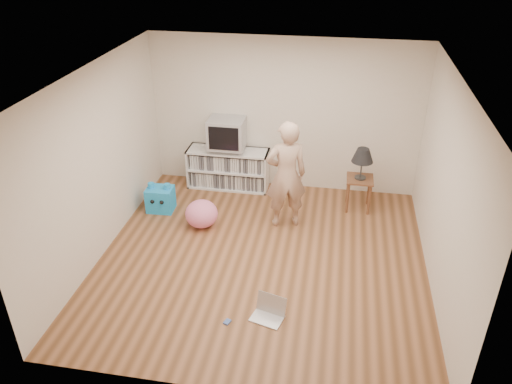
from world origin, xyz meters
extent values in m
plane|color=brown|center=(0.00, 0.00, 0.00)|extent=(4.50, 4.50, 0.00)
cube|color=silver|center=(0.00, 2.25, 1.30)|extent=(4.50, 0.02, 2.60)
cube|color=silver|center=(0.00, -2.25, 1.30)|extent=(4.50, 0.02, 2.60)
cube|color=silver|center=(-2.25, 0.00, 1.30)|extent=(0.02, 4.50, 2.60)
cube|color=silver|center=(2.25, 0.00, 1.30)|extent=(0.02, 4.50, 2.60)
cube|color=white|center=(0.00, 0.00, 2.60)|extent=(4.50, 4.50, 0.01)
cube|color=white|center=(-0.93, 2.23, 0.35)|extent=(1.40, 0.03, 0.70)
cube|color=white|center=(-1.62, 2.02, 0.35)|extent=(0.03, 0.45, 0.70)
cube|color=white|center=(-0.25, 2.02, 0.35)|extent=(0.03, 0.45, 0.70)
cube|color=white|center=(-0.93, 2.02, 0.01)|extent=(1.40, 0.45, 0.03)
cube|color=white|center=(-0.93, 2.02, 0.35)|extent=(1.34, 0.45, 0.03)
cube|color=white|center=(-0.93, 2.02, 0.68)|extent=(1.40, 0.45, 0.03)
cube|color=silver|center=(-0.93, 2.02, 0.35)|extent=(1.26, 0.36, 0.64)
cube|color=gray|center=(-0.93, 2.02, 0.73)|extent=(0.45, 0.35, 0.07)
cube|color=#A5A5AA|center=(-0.93, 2.02, 1.02)|extent=(0.60, 0.52, 0.50)
cube|color=black|center=(-0.93, 1.75, 1.02)|extent=(0.50, 0.01, 0.40)
cylinder|color=brown|center=(1.14, 1.48, 0.26)|extent=(0.04, 0.04, 0.52)
cylinder|color=brown|center=(1.48, 1.48, 0.26)|extent=(0.04, 0.04, 0.52)
cylinder|color=brown|center=(1.14, 1.82, 0.26)|extent=(0.04, 0.04, 0.52)
cylinder|color=brown|center=(1.48, 1.82, 0.26)|extent=(0.04, 0.04, 0.52)
cube|color=brown|center=(1.31, 1.65, 0.54)|extent=(0.42, 0.42, 0.03)
cylinder|color=#333333|center=(1.31, 1.65, 0.56)|extent=(0.18, 0.18, 0.02)
cylinder|color=#333333|center=(1.31, 1.65, 0.74)|extent=(0.02, 0.02, 0.32)
imported|color=tan|center=(0.20, 0.97, 0.85)|extent=(0.72, 0.58, 1.70)
cube|color=silver|center=(0.25, -1.16, 0.01)|extent=(0.43, 0.35, 0.02)
cube|color=silver|center=(0.29, -1.03, 0.14)|extent=(0.38, 0.17, 0.24)
cube|color=black|center=(0.29, -1.03, 0.14)|extent=(0.33, 0.14, 0.20)
cube|color=#4B6CC8|center=(-0.20, -1.30, 0.01)|extent=(0.09, 0.11, 0.02)
cube|color=#189EFF|center=(-1.84, 1.04, 0.20)|extent=(0.43, 0.35, 0.40)
cylinder|color=#189EFF|center=(-1.97, 1.04, 0.44)|extent=(0.10, 0.10, 0.09)
cylinder|color=#189EFF|center=(-1.71, 1.04, 0.44)|extent=(0.10, 0.10, 0.09)
sphere|color=black|center=(-1.91, 0.87, 0.24)|extent=(0.07, 0.07, 0.07)
sphere|color=black|center=(-1.76, 0.87, 0.24)|extent=(0.07, 0.07, 0.07)
ellipsoid|color=pink|center=(-1.06, 0.69, 0.21)|extent=(0.65, 0.65, 0.43)
camera|label=1|loc=(0.89, -5.58, 4.23)|focal=35.00mm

